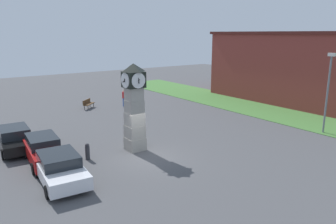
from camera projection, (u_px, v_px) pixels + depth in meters
name	position (u px, v px, depth m)	size (l,w,h in m)	color
ground_plane	(147.00, 157.00, 20.13)	(89.78, 89.78, 0.00)	#4C4C4F
clock_tower	(134.00, 106.00, 20.73)	(1.45, 1.52, 5.61)	#9C978D
bollard_near_tower	(68.00, 158.00, 18.40)	(0.26, 0.26, 1.11)	#333338
bollard_mid_row	(87.00, 151.00, 19.60)	(0.27, 0.27, 1.02)	#333338
car_navy_sedan	(15.00, 139.00, 21.19)	(4.38, 2.17, 1.48)	black
car_near_tower	(44.00, 150.00, 19.08)	(4.47, 2.12, 1.58)	#A51111
car_by_building	(60.00, 168.00, 16.55)	(4.41, 2.35, 1.48)	silver
bench	(88.00, 103.00, 33.02)	(1.46, 1.54, 0.90)	brown
pedestrian_near_bench	(124.00, 97.00, 33.85)	(0.43, 0.46, 1.77)	#264CA5
street_lamp_far_side	(328.00, 87.00, 24.19)	(0.50, 0.24, 6.03)	slate
warehouse_blue_far	(309.00, 67.00, 36.15)	(20.40, 11.14, 7.59)	maroon
grass_verge_far	(292.00, 115.00, 30.31)	(53.87, 6.81, 0.04)	#477A38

